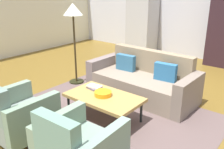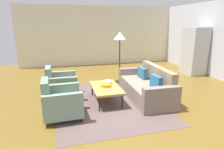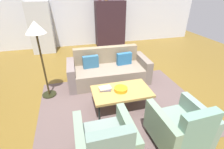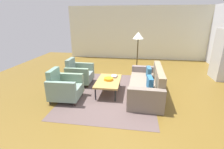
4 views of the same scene
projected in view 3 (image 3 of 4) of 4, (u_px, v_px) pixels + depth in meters
The scene contains 12 objects.
ground_plane at pixel (115, 87), 4.26m from camera, with size 11.39×11.39×0.00m, color brown.
wall_back at pixel (91, 11), 6.78m from camera, with size 9.50×0.12×2.80m, color silver.
area_rug at pixel (120, 105), 3.63m from camera, with size 3.40×2.60×0.01m, color brown.
couch at pixel (108, 70), 4.46m from camera, with size 2.12×0.96×0.86m.
coffee_table at pixel (121, 92), 3.41m from camera, with size 1.20×0.70×0.41m.
armchair_left at pixel (106, 146), 2.30m from camera, with size 0.80×0.80×0.88m.
armchair_right at pixel (181, 129), 2.57m from camera, with size 0.83×0.83×0.88m.
fruit_bowl at pixel (121, 89), 3.37m from camera, with size 0.27×0.27×0.07m, color orange.
book_stack at pixel (105, 88), 3.42m from camera, with size 0.26×0.22×0.05m.
cabinet at pixel (110, 24), 6.89m from camera, with size 1.20×0.51×1.80m.
refrigerator at pixel (41, 28), 6.18m from camera, with size 0.80×0.73×1.85m.
floor_lamp at pixel (37, 35), 3.27m from camera, with size 0.40×0.40×1.72m.
Camera 3 is at (-1.02, -3.45, 2.31)m, focal length 26.50 mm.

